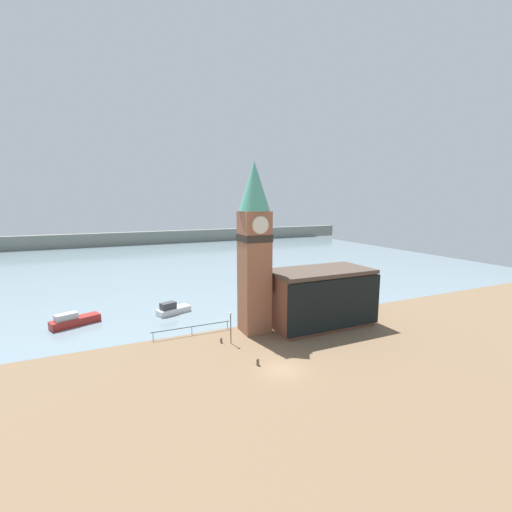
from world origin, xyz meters
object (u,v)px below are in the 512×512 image
(pier_building, at_px, (320,297))
(lamp_post, at_px, (231,322))
(boat_near, at_px, (172,309))
(boat_far, at_px, (74,320))
(clock_tower, at_px, (254,244))
(mooring_bollard_far, at_px, (258,362))
(mooring_bollard_near, at_px, (221,340))

(pier_building, distance_m, lamp_post, 13.47)
(boat_near, height_order, boat_far, boat_far)
(boat_far, bearing_deg, boat_near, -24.22)
(clock_tower, bearing_deg, boat_far, 151.09)
(clock_tower, bearing_deg, lamp_post, -149.02)
(boat_far, bearing_deg, mooring_bollard_far, -71.27)
(boat_far, relative_size, mooring_bollard_near, 10.36)
(pier_building, bearing_deg, mooring_bollard_near, -178.65)
(boat_far, xyz_separation_m, mooring_bollard_near, (16.48, -13.85, -0.38))
(boat_near, xyz_separation_m, mooring_bollard_far, (4.84, -20.40, -0.27))
(mooring_bollard_far, xyz_separation_m, lamp_post, (-0.60, 6.36, 2.31))
(boat_near, bearing_deg, clock_tower, -73.42)
(boat_near, relative_size, lamp_post, 1.38)
(mooring_bollard_near, bearing_deg, lamp_post, -33.65)
(boat_near, bearing_deg, pier_building, -56.21)
(boat_far, height_order, mooring_bollard_near, boat_far)
(boat_near, bearing_deg, lamp_post, -92.94)
(pier_building, xyz_separation_m, mooring_bollard_far, (-12.78, -7.37, -3.46))
(boat_near, relative_size, mooring_bollard_near, 8.64)
(mooring_bollard_near, distance_m, lamp_post, 2.67)
(clock_tower, bearing_deg, mooring_bollard_near, -160.29)
(pier_building, bearing_deg, lamp_post, -175.71)
(pier_building, height_order, lamp_post, pier_building)
(clock_tower, xyz_separation_m, boat_far, (-21.69, 11.98, -10.81))
(pier_building, xyz_separation_m, lamp_post, (-13.39, -1.00, -1.15))
(lamp_post, bearing_deg, clock_tower, 30.98)
(clock_tower, bearing_deg, pier_building, -9.47)
(boat_far, bearing_deg, mooring_bollard_near, -62.20)
(clock_tower, relative_size, mooring_bollard_near, 34.79)
(mooring_bollard_far, bearing_deg, clock_tower, 67.89)
(boat_near, height_order, mooring_bollard_near, boat_near)
(pier_building, xyz_separation_m, boat_near, (-17.62, 13.03, -3.19))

